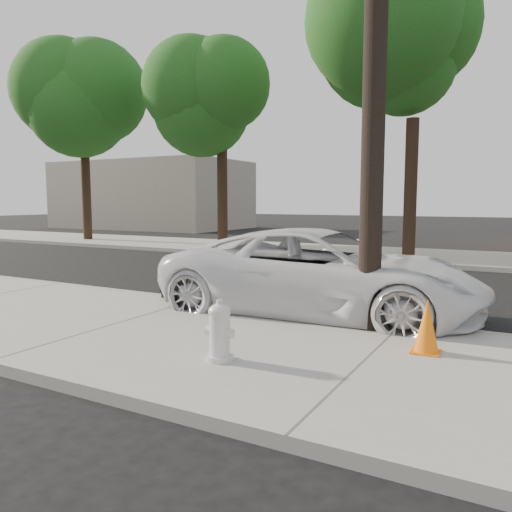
% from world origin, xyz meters
% --- Properties ---
extents(ground, '(120.00, 120.00, 0.00)m').
position_xyz_m(ground, '(0.00, 0.00, 0.00)').
color(ground, black).
rests_on(ground, ground).
extents(near_sidewalk, '(90.00, 4.40, 0.15)m').
position_xyz_m(near_sidewalk, '(0.00, -4.30, 0.07)').
color(near_sidewalk, gray).
rests_on(near_sidewalk, ground).
extents(far_sidewalk, '(90.00, 5.00, 0.15)m').
position_xyz_m(far_sidewalk, '(0.00, 8.50, 0.07)').
color(far_sidewalk, gray).
rests_on(far_sidewalk, ground).
extents(curb_near, '(90.00, 0.12, 0.16)m').
position_xyz_m(curb_near, '(0.00, -2.10, 0.07)').
color(curb_near, '#9E9B93').
rests_on(curb_near, ground).
extents(building_far, '(14.00, 8.00, 5.00)m').
position_xyz_m(building_far, '(-20.00, 20.00, 2.50)').
color(building_far, gray).
rests_on(building_far, ground).
extents(utility_pole, '(1.40, 0.34, 9.00)m').
position_xyz_m(utility_pole, '(3.60, -2.70, 4.70)').
color(utility_pole, black).
rests_on(utility_pole, near_sidewalk).
extents(tree_a, '(4.65, 4.50, 9.00)m').
position_xyz_m(tree_a, '(-13.80, 7.85, 6.53)').
color(tree_a, black).
rests_on(tree_a, far_sidewalk).
extents(tree_b, '(4.34, 4.20, 8.45)m').
position_xyz_m(tree_b, '(-5.81, 8.06, 6.15)').
color(tree_b, black).
rests_on(tree_b, far_sidewalk).
extents(tree_c, '(4.96, 4.80, 9.55)m').
position_xyz_m(tree_c, '(2.22, 7.64, 6.91)').
color(tree_c, black).
rests_on(tree_c, far_sidewalk).
extents(police_cruiser, '(5.86, 2.95, 1.59)m').
position_xyz_m(police_cruiser, '(2.43, -1.73, 0.80)').
color(police_cruiser, white).
rests_on(police_cruiser, ground).
extents(fire_hydrant, '(0.37, 0.34, 0.70)m').
position_xyz_m(fire_hydrant, '(2.45, -5.10, 0.49)').
color(fire_hydrant, silver).
rests_on(fire_hydrant, near_sidewalk).
extents(traffic_cone, '(0.37, 0.37, 0.70)m').
position_xyz_m(traffic_cone, '(4.60, -3.56, 0.49)').
color(traffic_cone, orange).
rests_on(traffic_cone, near_sidewalk).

